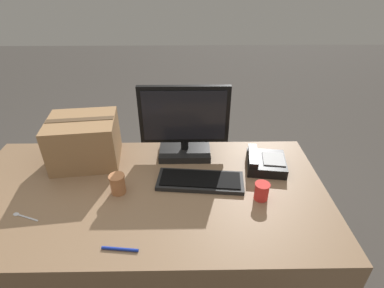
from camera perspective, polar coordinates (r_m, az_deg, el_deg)
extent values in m
plane|color=#47423D|center=(2.07, -7.23, -24.55)|extent=(12.00, 12.00, 0.00)
cube|color=#8C6B4C|center=(1.77, -8.06, -17.86)|extent=(1.80, 0.90, 0.74)
cube|color=black|center=(1.74, -1.38, -1.37)|extent=(0.29, 0.20, 0.04)
cylinder|color=black|center=(1.71, -1.40, -0.13)|extent=(0.04, 0.04, 0.05)
cube|color=black|center=(1.62, -1.49, 5.58)|extent=(0.49, 0.03, 0.33)
cube|color=black|center=(1.61, -1.49, 5.31)|extent=(0.45, 0.01, 0.29)
cube|color=black|center=(1.53, 1.59, -7.05)|extent=(0.45, 0.21, 0.02)
cube|color=black|center=(1.52, 1.59, -6.64)|extent=(0.41, 0.17, 0.01)
cube|color=black|center=(1.67, 13.90, -3.56)|extent=(0.23, 0.23, 0.05)
cube|color=black|center=(1.64, 11.54, -2.20)|extent=(0.07, 0.20, 0.03)
cube|color=gray|center=(1.66, 15.28, -2.78)|extent=(0.13, 0.14, 0.01)
cylinder|color=#BC7547|center=(1.49, -13.94, -7.54)|extent=(0.07, 0.07, 0.09)
cylinder|color=#BC7547|center=(1.46, -14.19, -6.03)|extent=(0.08, 0.08, 0.01)
cylinder|color=red|center=(1.46, 13.10, -8.87)|extent=(0.07, 0.07, 0.08)
cylinder|color=red|center=(1.43, 13.31, -7.55)|extent=(0.07, 0.07, 0.01)
cube|color=silver|center=(1.53, -28.82, -12.20)|extent=(0.11, 0.04, 0.00)
ellipsoid|color=silver|center=(1.58, -30.50, -11.44)|extent=(0.03, 0.03, 0.00)
cube|color=#9E754C|center=(1.73, -19.80, 0.59)|extent=(0.38, 0.34, 0.26)
cube|color=brown|center=(1.67, -20.59, 4.38)|extent=(0.35, 0.08, 0.00)
cylinder|color=#1933B2|center=(1.27, -13.56, -18.87)|extent=(0.15, 0.03, 0.01)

